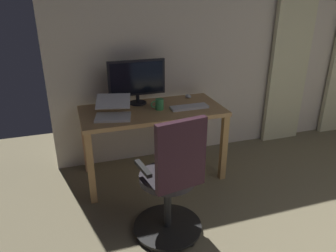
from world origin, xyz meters
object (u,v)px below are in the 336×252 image
computer_keyboard (189,107)px  mug_tea (159,104)px  computer_mouse (188,96)px  office_chair (172,185)px  laptop (113,111)px  computer_monitor (137,79)px  desk (152,118)px

computer_keyboard → mug_tea: size_ratio=2.92×
computer_mouse → office_chair: bearing=63.5°
office_chair → laptop: 0.96m
office_chair → mug_tea: bearing=69.9°
office_chair → computer_monitor: bearing=79.9°
computer_monitor → computer_keyboard: bearing=145.9°
computer_mouse → laptop: bearing=19.4°
desk → laptop: size_ratio=3.51×
office_chair → mug_tea: office_chair is taller
computer_monitor → mug_tea: bearing=122.7°
computer_monitor → laptop: 0.47m
computer_mouse → mug_tea: mug_tea is taller
desk → office_chair: (0.11, 0.94, -0.17)m
office_chair → laptop: size_ratio=2.63×
computer_keyboard → mug_tea: bearing=-11.6°
laptop → computer_mouse: size_ratio=3.99×
computer_monitor → computer_keyboard: size_ratio=1.54×
office_chair → computer_keyboard: (-0.47, -0.85, 0.28)m
desk → computer_keyboard: bearing=165.8°
mug_tea → office_chair: bearing=79.1°
office_chair → mug_tea: (-0.18, -0.91, 0.32)m
computer_mouse → computer_keyboard: bearing=70.5°
computer_keyboard → laptop: 0.75m
mug_tea → computer_monitor: bearing=-57.3°
desk → laptop: bearing=11.6°
desk → computer_monitor: computer_monitor is taller
laptop → mug_tea: bearing=-160.0°
mug_tea → computer_keyboard: bearing=168.4°
computer_keyboard → computer_mouse: 0.33m
laptop → office_chair: bearing=121.6°
office_chair → computer_mouse: size_ratio=10.49×
computer_monitor → computer_mouse: 0.61m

